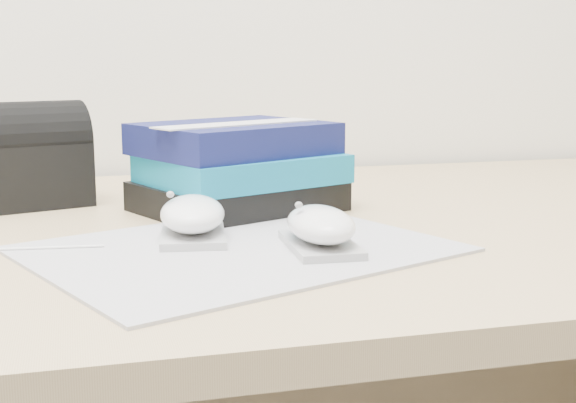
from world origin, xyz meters
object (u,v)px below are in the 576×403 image
object	(u,v)px
mouse_rear	(193,217)
book_stack	(238,168)
pouch	(28,156)
desk	(326,383)
mouse_front	(321,228)

from	to	relation	value
mouse_rear	book_stack	distance (m)	0.17
pouch	desk	bearing A→B (deg)	-16.20
desk	mouse_rear	world-z (taller)	mouse_rear
book_stack	pouch	xyz separation A→B (m)	(-0.25, 0.10, 0.01)
mouse_rear	pouch	xyz separation A→B (m)	(-0.17, 0.25, 0.04)
book_stack	pouch	distance (m)	0.27
mouse_rear	book_stack	bearing A→B (deg)	62.40
book_stack	mouse_front	bearing A→B (deg)	-81.24
desk	book_stack	distance (m)	0.31
desk	mouse_rear	distance (m)	0.35
pouch	book_stack	bearing A→B (deg)	-22.03
desk	pouch	world-z (taller)	pouch
desk	mouse_front	distance (m)	0.35
mouse_rear	pouch	distance (m)	0.30
book_stack	pouch	bearing A→B (deg)	157.97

